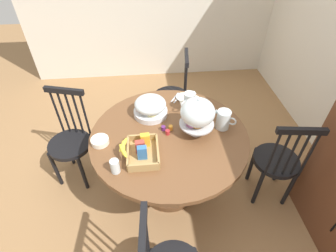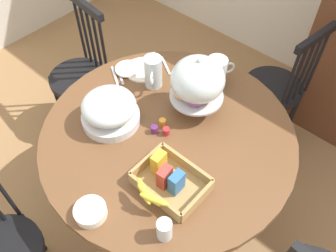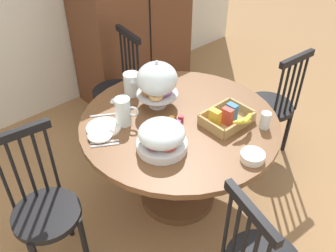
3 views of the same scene
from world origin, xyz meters
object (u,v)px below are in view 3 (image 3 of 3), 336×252
at_px(windsor_chair_by_cabinet, 118,92).
at_px(pastry_stand_with_dome, 157,81).
at_px(cereal_basket, 228,118).
at_px(cereal_bowl, 252,156).
at_px(china_plate_large, 104,128).
at_px(drinking_glass, 265,120).
at_px(orange_juice_pitcher, 123,113).
at_px(fruit_platter_covered, 162,137).
at_px(dining_table, 179,142).
at_px(wooden_armoire, 131,1).
at_px(windsor_chair_near_window, 271,107).
at_px(windsor_chair_facing_door, 45,211).
at_px(china_plate_small, 100,135).
at_px(milk_pitcher, 132,85).

relative_size(windsor_chair_by_cabinet, pastry_stand_with_dome, 2.83).
bearing_deg(cereal_basket, cereal_bowl, -115.73).
distance_m(china_plate_large, drinking_glass, 1.02).
xyz_separation_m(china_plate_large, drinking_glass, (0.77, -0.67, 0.05)).
distance_m(pastry_stand_with_dome, orange_juice_pitcher, 0.31).
height_order(fruit_platter_covered, china_plate_large, fruit_platter_covered).
xyz_separation_m(dining_table, windsor_chair_by_cabinet, (0.15, 0.94, -0.09)).
xyz_separation_m(wooden_armoire, windsor_chair_by_cabinet, (-0.57, -0.51, -0.53)).
xyz_separation_m(windsor_chair_near_window, pastry_stand_with_dome, (-0.95, 0.31, 0.48)).
distance_m(wooden_armoire, windsor_chair_facing_door, 2.18).
bearing_deg(pastry_stand_with_dome, drinking_glass, -61.27).
xyz_separation_m(china_plate_small, cereal_bowl, (0.54, -0.74, 0.01)).
bearing_deg(dining_table, drinking_glass, -50.00).
height_order(wooden_armoire, windsor_chair_by_cabinet, wooden_armoire).
height_order(windsor_chair_near_window, windsor_chair_facing_door, same).
distance_m(windsor_chair_by_cabinet, cereal_bowl, 1.53).
relative_size(china_plate_large, cereal_bowl, 1.57).
distance_m(cereal_bowl, drinking_glass, 0.33).
xyz_separation_m(orange_juice_pitcher, china_plate_small, (-0.19, -0.02, -0.07)).
relative_size(windsor_chair_near_window, china_plate_large, 4.43).
bearing_deg(china_plate_small, windsor_chair_near_window, -11.13).
bearing_deg(milk_pitcher, drinking_glass, -65.83).
bearing_deg(dining_table, milk_pitcher, 95.27).
bearing_deg(dining_table, cereal_basket, -49.06).
distance_m(windsor_chair_facing_door, cereal_basket, 1.25).
height_order(wooden_armoire, windsor_chair_facing_door, wooden_armoire).
bearing_deg(cereal_basket, windsor_chair_facing_door, 161.77).
bearing_deg(cereal_bowl, orange_juice_pitcher, 114.38).
bearing_deg(drinking_glass, cereal_basket, 128.73).
bearing_deg(drinking_glass, windsor_chair_near_window, 28.33).
bearing_deg(windsor_chair_by_cabinet, wooden_armoire, 42.10).
bearing_deg(cereal_bowl, pastry_stand_with_dome, 93.78).
bearing_deg(dining_table, windsor_chair_near_window, -5.51).
bearing_deg(cereal_bowl, windsor_chair_near_window, 27.22).
bearing_deg(windsor_chair_near_window, drinking_glass, -151.67).
height_order(windsor_chair_facing_door, drinking_glass, windsor_chair_facing_door).
distance_m(windsor_chair_near_window, china_plate_large, 1.44).
xyz_separation_m(fruit_platter_covered, milk_pitcher, (0.23, 0.59, -0.01)).
xyz_separation_m(wooden_armoire, drinking_glass, (-0.37, -1.86, -0.19)).
distance_m(fruit_platter_covered, drinking_glass, 0.68).
height_order(china_plate_large, china_plate_small, china_plate_small).
height_order(windsor_chair_near_window, china_plate_large, windsor_chair_near_window).
bearing_deg(dining_table, wooden_armoire, 63.74).
bearing_deg(dining_table, cereal_bowl, -84.75).
xyz_separation_m(pastry_stand_with_dome, cereal_basket, (0.20, -0.45, -0.15)).
bearing_deg(china_plate_large, windsor_chair_facing_door, -168.02).
bearing_deg(windsor_chair_facing_door, china_plate_small, 6.07).
bearing_deg(cereal_basket, orange_juice_pitcher, 138.35).
relative_size(wooden_armoire, china_plate_small, 13.07).
height_order(windsor_chair_by_cabinet, drinking_glass, windsor_chair_by_cabinet).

